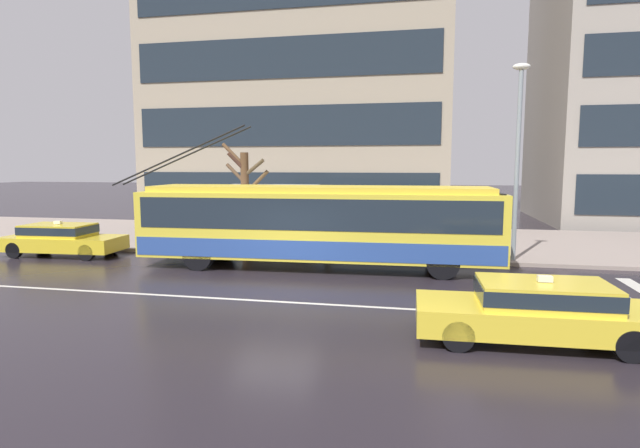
% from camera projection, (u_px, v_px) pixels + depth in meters
% --- Properties ---
extents(ground_plane, '(160.00, 160.00, 0.00)m').
position_uv_depth(ground_plane, '(274.00, 290.00, 14.65)').
color(ground_plane, '#252027').
extents(sidewalk_slab, '(80.00, 10.00, 0.14)m').
position_uv_depth(sidewalk_slab, '(334.00, 239.00, 24.37)').
color(sidewalk_slab, gray).
rests_on(sidewalk_slab, ground_plane).
extents(crosswalk_stripe_edge_near, '(0.44, 4.40, 0.01)m').
position_uv_depth(crosswalk_stripe_edge_near, '(548.00, 291.00, 14.55)').
color(crosswalk_stripe_edge_near, beige).
rests_on(crosswalk_stripe_edge_near, ground_plane).
extents(crosswalk_stripe_inner_a, '(0.44, 4.40, 0.01)m').
position_uv_depth(crosswalk_stripe_inner_a, '(582.00, 292.00, 14.37)').
color(crosswalk_stripe_inner_a, beige).
rests_on(crosswalk_stripe_inner_a, ground_plane).
extents(crosswalk_stripe_center, '(0.44, 4.40, 0.01)m').
position_uv_depth(crosswalk_stripe_center, '(617.00, 294.00, 14.19)').
color(crosswalk_stripe_center, beige).
rests_on(crosswalk_stripe_center, ground_plane).
extents(lane_centre_line, '(72.00, 0.14, 0.01)m').
position_uv_depth(lane_centre_line, '(261.00, 301.00, 13.49)').
color(lane_centre_line, silver).
rests_on(lane_centre_line, ground_plane).
extents(trolleybus, '(13.82, 2.97, 4.99)m').
position_uv_depth(trolleybus, '(318.00, 223.00, 17.65)').
color(trolleybus, yellow).
rests_on(trolleybus, ground_plane).
extents(taxi_queued_behind_bus, '(4.74, 2.04, 1.39)m').
position_uv_depth(taxi_queued_behind_bus, '(62.00, 238.00, 20.13)').
color(taxi_queued_behind_bus, yellow).
rests_on(taxi_queued_behind_bus, ground_plane).
extents(taxi_oncoming_far, '(4.72, 1.91, 1.39)m').
position_uv_depth(taxi_oncoming_far, '(537.00, 309.00, 10.26)').
color(taxi_oncoming_far, yellow).
rests_on(taxi_oncoming_far, ground_plane).
extents(bus_shelter, '(3.89, 1.80, 2.63)m').
position_uv_depth(bus_shelter, '(272.00, 200.00, 21.46)').
color(bus_shelter, gray).
rests_on(bus_shelter, sidewalk_slab).
extents(pedestrian_at_shelter, '(1.39, 1.39, 2.01)m').
position_uv_depth(pedestrian_at_shelter, '(454.00, 212.00, 19.97)').
color(pedestrian_at_shelter, navy).
rests_on(pedestrian_at_shelter, sidewalk_slab).
extents(pedestrian_approaching_curb, '(1.37, 1.37, 2.06)m').
position_uv_depth(pedestrian_approaching_curb, '(327.00, 206.00, 21.92)').
color(pedestrian_approaching_curb, '#514A3D').
rests_on(pedestrian_approaching_curb, sidewalk_slab).
extents(pedestrian_walking_past, '(1.11, 1.11, 1.92)m').
position_uv_depth(pedestrian_walking_past, '(259.00, 208.00, 22.35)').
color(pedestrian_walking_past, '#19292D').
rests_on(pedestrian_walking_past, sidewalk_slab).
extents(street_lamp, '(0.60, 0.32, 7.02)m').
position_uv_depth(street_lamp, '(518.00, 146.00, 18.05)').
color(street_lamp, gray).
rests_on(street_lamp, sidewalk_slab).
extents(street_tree_bare, '(2.21, 1.23, 4.42)m').
position_uv_depth(street_tree_bare, '(245.00, 192.00, 21.79)').
color(street_tree_bare, brown).
rests_on(street_tree_bare, sidewalk_slab).
extents(office_tower_corner_left, '(18.84, 10.52, 26.67)m').
position_uv_depth(office_tower_corner_left, '(303.00, 13.00, 32.58)').
color(office_tower_corner_left, '#A1947E').
rests_on(office_tower_corner_left, ground_plane).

